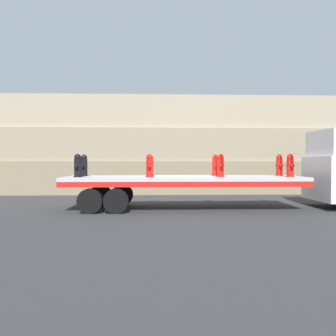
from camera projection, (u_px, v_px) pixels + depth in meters
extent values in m
plane|color=#2D2D30|center=(184.00, 209.00, 13.27)|extent=(120.00, 120.00, 0.00)
cube|color=#84755B|center=(174.00, 177.00, 20.26)|extent=(60.00, 3.00, 1.94)
cube|color=gray|center=(174.00, 146.00, 20.37)|extent=(60.00, 3.00, 1.94)
cube|color=tan|center=(174.00, 115.00, 20.49)|extent=(60.00, 3.00, 1.94)
cube|color=#B2B2B7|center=(184.00, 178.00, 13.25)|extent=(9.47, 2.54, 0.14)
cube|color=red|center=(187.00, 184.00, 12.02)|extent=(9.47, 0.08, 0.20)
cube|color=red|center=(182.00, 181.00, 14.48)|extent=(9.47, 0.08, 0.20)
cylinder|color=black|center=(116.00, 201.00, 11.99)|extent=(0.92, 0.30, 0.92)
cylinder|color=black|center=(122.00, 195.00, 14.33)|extent=(0.92, 0.30, 0.92)
cylinder|color=black|center=(90.00, 201.00, 11.96)|extent=(0.92, 0.30, 0.92)
cylinder|color=black|center=(101.00, 195.00, 14.30)|extent=(0.92, 0.30, 0.92)
cylinder|color=black|center=(78.00, 177.00, 12.53)|extent=(0.34, 0.34, 0.03)
cylinder|color=black|center=(78.00, 168.00, 12.52)|extent=(0.27, 0.27, 0.71)
sphere|color=black|center=(78.00, 157.00, 12.52)|extent=(0.26, 0.26, 0.26)
cylinder|color=black|center=(76.00, 166.00, 12.32)|extent=(0.12, 0.14, 0.12)
cylinder|color=black|center=(79.00, 166.00, 12.73)|extent=(0.12, 0.14, 0.12)
cylinder|color=black|center=(84.00, 176.00, 13.65)|extent=(0.34, 0.34, 0.03)
cylinder|color=black|center=(84.00, 167.00, 13.64)|extent=(0.27, 0.27, 0.71)
sphere|color=black|center=(84.00, 158.00, 13.64)|extent=(0.26, 0.26, 0.26)
cylinder|color=black|center=(83.00, 165.00, 13.43)|extent=(0.12, 0.14, 0.12)
cylinder|color=black|center=(85.00, 165.00, 13.85)|extent=(0.12, 0.14, 0.12)
cylinder|color=red|center=(150.00, 177.00, 12.63)|extent=(0.34, 0.34, 0.03)
cylinder|color=red|center=(150.00, 168.00, 12.63)|extent=(0.27, 0.27, 0.71)
sphere|color=red|center=(150.00, 157.00, 12.62)|extent=(0.26, 0.26, 0.26)
cylinder|color=red|center=(150.00, 166.00, 12.42)|extent=(0.12, 0.14, 0.12)
cylinder|color=red|center=(150.00, 166.00, 12.83)|extent=(0.12, 0.14, 0.12)
cylinder|color=red|center=(150.00, 175.00, 13.75)|extent=(0.34, 0.34, 0.03)
cylinder|color=red|center=(150.00, 167.00, 13.75)|extent=(0.27, 0.27, 0.71)
sphere|color=red|center=(150.00, 158.00, 13.74)|extent=(0.26, 0.26, 0.26)
cylinder|color=red|center=(150.00, 165.00, 13.54)|extent=(0.12, 0.14, 0.12)
cylinder|color=red|center=(150.00, 165.00, 13.95)|extent=(0.12, 0.14, 0.12)
cylinder|color=red|center=(220.00, 176.00, 12.74)|extent=(0.34, 0.34, 0.03)
cylinder|color=red|center=(220.00, 168.00, 12.73)|extent=(0.27, 0.27, 0.71)
sphere|color=red|center=(221.00, 157.00, 12.72)|extent=(0.26, 0.26, 0.26)
cylinder|color=red|center=(222.00, 166.00, 12.52)|extent=(0.12, 0.14, 0.12)
cylinder|color=red|center=(219.00, 166.00, 12.94)|extent=(0.12, 0.14, 0.12)
cylinder|color=red|center=(215.00, 175.00, 13.86)|extent=(0.34, 0.34, 0.03)
cylinder|color=red|center=(215.00, 167.00, 13.85)|extent=(0.27, 0.27, 0.71)
sphere|color=red|center=(215.00, 158.00, 13.84)|extent=(0.26, 0.26, 0.26)
cylinder|color=red|center=(216.00, 165.00, 13.64)|extent=(0.12, 0.14, 0.12)
cylinder|color=red|center=(214.00, 165.00, 14.05)|extent=(0.12, 0.14, 0.12)
cylinder|color=red|center=(290.00, 176.00, 12.84)|extent=(0.34, 0.34, 0.03)
cylinder|color=red|center=(290.00, 168.00, 12.84)|extent=(0.27, 0.27, 0.71)
sphere|color=red|center=(290.00, 157.00, 12.83)|extent=(0.26, 0.26, 0.26)
cylinder|color=red|center=(292.00, 166.00, 12.63)|extent=(0.12, 0.14, 0.12)
cylinder|color=red|center=(288.00, 166.00, 13.04)|extent=(0.12, 0.14, 0.12)
cylinder|color=red|center=(279.00, 175.00, 13.96)|extent=(0.34, 0.34, 0.03)
cylinder|color=red|center=(279.00, 167.00, 13.95)|extent=(0.27, 0.27, 0.71)
sphere|color=red|center=(279.00, 158.00, 13.95)|extent=(0.26, 0.26, 0.26)
cylinder|color=red|center=(281.00, 165.00, 13.75)|extent=(0.12, 0.14, 0.12)
cylinder|color=red|center=(278.00, 165.00, 14.16)|extent=(0.12, 0.14, 0.12)
cube|color=yellow|center=(218.00, 154.00, 13.28)|extent=(0.05, 2.74, 0.01)
cube|color=yellow|center=(285.00, 154.00, 13.39)|extent=(0.05, 2.74, 0.01)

